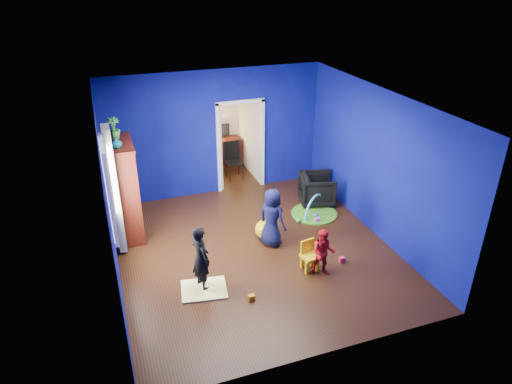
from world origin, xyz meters
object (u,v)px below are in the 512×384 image
object	(u,v)px
toddler_red	(323,253)
child_navy	(272,218)
crt_tv	(125,188)
armchair	(317,189)
child_black	(201,258)
folding_chair	(234,162)
study_desk	(224,152)
kid_chair	(310,258)
hopper_ball	(265,229)
tv_armoire	(123,190)
play_mat	(314,213)
vase	(116,143)

from	to	relation	value
toddler_red	child_navy	bearing A→B (deg)	135.50
child_navy	toddler_red	size ratio (longest dim) A/B	1.32
child_navy	crt_tv	bearing A→B (deg)	31.96
armchair	child_black	world-z (taller)	child_black
folding_chair	study_desk	bearing A→B (deg)	90.00
child_navy	kid_chair	distance (m)	1.11
child_black	hopper_ball	distance (m)	1.93
tv_armoire	crt_tv	bearing A→B (deg)	0.00
armchair	folding_chair	distance (m)	2.35
child_navy	toddler_red	bearing A→B (deg)	171.02
hopper_ball	child_black	bearing A→B (deg)	-144.25
child_navy	tv_armoire	size ratio (longest dim) A/B	0.60
toddler_red	hopper_ball	world-z (taller)	toddler_red
hopper_ball	play_mat	bearing A→B (deg)	21.88
crt_tv	kid_chair	size ratio (longest dim) A/B	1.40
child_black	crt_tv	distance (m)	2.42
play_mat	tv_armoire	bearing A→B (deg)	172.41
child_navy	hopper_ball	xyz separation A→B (m)	(-0.05, 0.25, -0.39)
vase	tv_armoire	bearing A→B (deg)	90.00
child_black	kid_chair	size ratio (longest dim) A/B	2.34
child_black	hopper_ball	world-z (taller)	child_black
vase	crt_tv	bearing A→B (deg)	82.41
child_navy	play_mat	xyz separation A→B (m)	(1.31, 0.80, -0.57)
crt_tv	folding_chair	world-z (taller)	crt_tv
armchair	crt_tv	size ratio (longest dim) A/B	1.09
child_navy	kid_chair	size ratio (longest dim) A/B	2.34
child_navy	crt_tv	xyz separation A→B (m)	(-2.56, 1.32, 0.43)
toddler_red	folding_chair	xyz separation A→B (m)	(-0.27, 4.38, 0.02)
kid_chair	study_desk	distance (m)	5.14
hopper_ball	play_mat	size ratio (longest dim) A/B	0.39
toddler_red	study_desk	world-z (taller)	toddler_red
toddler_red	crt_tv	world-z (taller)	crt_tv
crt_tv	vase	bearing A→B (deg)	-97.59
crt_tv	tv_armoire	bearing A→B (deg)	180.00
tv_armoire	kid_chair	size ratio (longest dim) A/B	3.92
child_black	study_desk	xyz separation A→B (m)	(1.80, 4.99, -0.21)
kid_chair	folding_chair	world-z (taller)	folding_chair
play_mat	folding_chair	distance (m)	2.65
play_mat	folding_chair	world-z (taller)	folding_chair
crt_tv	kid_chair	distance (m)	3.79
child_black	tv_armoire	bearing A→B (deg)	7.10
crt_tv	kid_chair	bearing A→B (deg)	-38.84
vase	folding_chair	size ratio (longest dim) A/B	0.22
study_desk	kid_chair	bearing A→B (deg)	-88.70
toddler_red	folding_chair	world-z (taller)	folding_chair
study_desk	hopper_ball	bearing A→B (deg)	-93.93
tv_armoire	kid_chair	world-z (taller)	tv_armoire
tv_armoire	study_desk	bearing A→B (deg)	45.00
toddler_red	kid_chair	xyz separation A→B (m)	(-0.15, 0.20, -0.19)
vase	folding_chair	distance (m)	3.89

